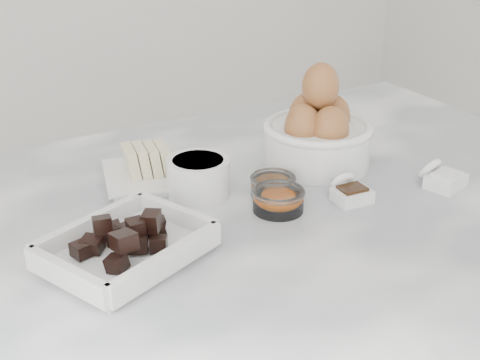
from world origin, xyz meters
name	(u,v)px	position (x,y,z in m)	size (l,w,h in m)	color
marble_slab	(238,231)	(0.00, 0.00, 0.92)	(1.20, 0.80, 0.04)	white
chocolate_dish	(126,243)	(-0.17, -0.02, 0.96)	(0.23, 0.21, 0.05)	white
butter_plate	(149,169)	(-0.06, 0.17, 0.96)	(0.17, 0.17, 0.06)	white
sugar_ramekin	(198,175)	(-0.01, 0.09, 0.97)	(0.09, 0.09, 0.05)	white
egg_bowl	(318,133)	(0.20, 0.10, 0.99)	(0.17, 0.17, 0.16)	white
honey_bowl	(273,185)	(0.08, 0.04, 0.95)	(0.07, 0.07, 0.03)	white
zest_bowl	(278,199)	(0.06, -0.01, 0.96)	(0.07, 0.07, 0.03)	white
vanilla_spoon	(349,191)	(0.16, -0.03, 0.95)	(0.05, 0.06, 0.04)	white
salt_spoon	(442,177)	(0.31, -0.06, 0.95)	(0.06, 0.08, 0.04)	white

